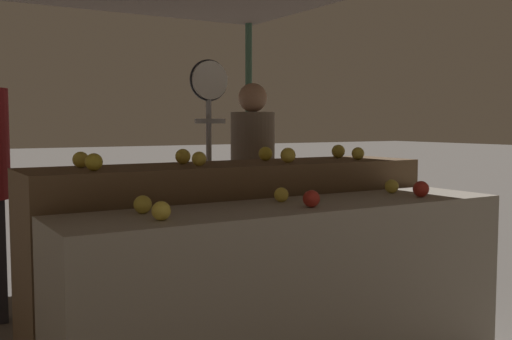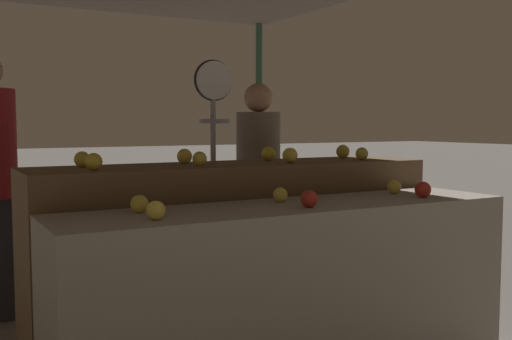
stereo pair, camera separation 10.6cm
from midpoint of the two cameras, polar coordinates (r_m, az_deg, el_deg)
display_counter_front at (r=3.01m, az=2.69°, el=-11.76°), size 2.34×0.55×0.89m
display_counter_back at (r=3.48m, az=-2.87°, el=-8.08°), size 2.34×0.55×1.06m
apple_front_0 at (r=2.47m, az=-10.24°, el=-3.85°), size 0.08×0.08×0.08m
apple_front_1 at (r=2.82m, az=4.22°, el=-2.74°), size 0.08×0.08×0.08m
apple_front_2 at (r=3.30m, az=14.56°, el=-1.76°), size 0.09×0.09×0.09m
apple_front_3 at (r=2.67m, az=-11.86°, el=-3.23°), size 0.08×0.08×0.08m
apple_front_4 at (r=2.99m, az=1.41°, el=-2.37°), size 0.07×0.07×0.07m
apple_front_5 at (r=3.45m, az=11.93°, el=-1.53°), size 0.08×0.08×0.08m
apple_back_0 at (r=2.98m, az=-16.18°, el=0.74°), size 0.09×0.09×0.09m
apple_back_1 at (r=3.20m, az=-6.40°, el=1.06°), size 0.08×0.08×0.08m
apple_back_2 at (r=3.45m, az=2.19°, el=1.42°), size 0.09×0.09×0.09m
apple_back_3 at (r=3.78m, az=8.89°, el=1.57°), size 0.08×0.08×0.08m
apple_back_4 at (r=3.21m, az=-17.27°, el=0.95°), size 0.08×0.08×0.08m
apple_back_5 at (r=3.37m, az=-7.88°, el=1.29°), size 0.09×0.09×0.09m
apple_back_6 at (r=3.64m, az=0.07°, el=1.56°), size 0.09×0.09×0.09m
apple_back_7 at (r=3.96m, az=7.08°, el=1.78°), size 0.09×0.09×0.09m
produce_scale at (r=3.92m, az=-5.23°, el=3.62°), size 0.27×0.20×1.70m
person_vendor_at_scale at (r=4.31m, az=-1.02°, el=-0.50°), size 0.39×0.39×1.57m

